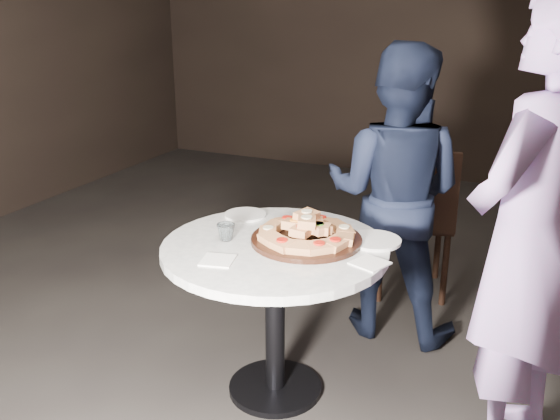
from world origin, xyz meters
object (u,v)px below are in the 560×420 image
(water_glass, at_px, (226,232))
(diner_navy, at_px, (394,194))
(focaccia_pile, at_px, (307,230))
(table, at_px, (275,273))
(chair_far, at_px, (415,213))
(diner_teal, at_px, (528,239))
(serving_board, at_px, (306,240))

(water_glass, height_order, diner_navy, diner_navy)
(diner_navy, bearing_deg, focaccia_pile, 74.51)
(table, bearing_deg, focaccia_pile, 35.73)
(chair_far, distance_m, diner_teal, 1.27)
(serving_board, bearing_deg, chair_far, 78.51)
(water_glass, relative_size, diner_teal, 0.04)
(focaccia_pile, relative_size, chair_far, 0.46)
(chair_far, bearing_deg, diner_teal, 102.66)
(table, xyz_separation_m, chair_far, (0.32, 1.13, -0.05))
(water_glass, distance_m, diner_teal, 1.14)
(table, relative_size, chair_far, 1.31)
(serving_board, bearing_deg, diner_teal, -0.84)
(serving_board, bearing_deg, focaccia_pile, 2.98)
(chair_far, relative_size, diner_teal, 0.52)
(water_glass, xyz_separation_m, diner_teal, (1.12, 0.10, 0.12))
(serving_board, distance_m, water_glass, 0.33)
(focaccia_pile, bearing_deg, water_glass, -159.60)
(table, bearing_deg, serving_board, 36.35)
(chair_far, relative_size, diner_navy, 0.61)
(table, relative_size, water_glass, 15.28)
(table, relative_size, diner_teal, 0.68)
(water_glass, relative_size, diner_navy, 0.05)
(water_glass, bearing_deg, table, 10.54)
(focaccia_pile, height_order, chair_far, chair_far)
(table, xyz_separation_m, water_glass, (-0.20, -0.04, 0.16))
(serving_board, xyz_separation_m, diner_navy, (0.19, 0.66, 0.02))
(serving_board, height_order, diner_navy, diner_navy)
(water_glass, bearing_deg, chair_far, 66.00)
(serving_board, distance_m, diner_teal, 0.83)
(diner_navy, bearing_deg, table, 68.54)
(table, xyz_separation_m, serving_board, (0.10, 0.08, 0.14))
(diner_navy, bearing_deg, chair_far, -93.73)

